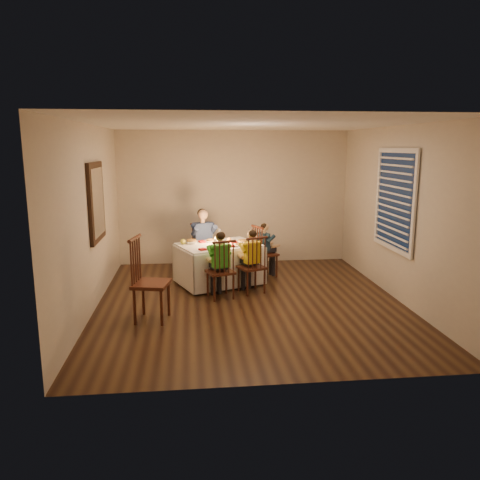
{
  "coord_description": "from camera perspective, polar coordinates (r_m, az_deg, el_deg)",
  "views": [
    {
      "loc": [
        -0.86,
        -6.65,
        2.3
      ],
      "look_at": [
        -0.13,
        0.15,
        0.92
      ],
      "focal_mm": 35.0,
      "sensor_mm": 36.0,
      "label": 1
    }
  ],
  "objects": [
    {
      "name": "chair_extra",
      "position": [
        6.5,
        -10.59,
        -9.54
      ],
      "size": [
        0.53,
        0.55,
        1.14
      ],
      "primitive_type": null,
      "rotation": [
        0.0,
        0.0,
        1.37
      ],
      "color": "#3B1510",
      "rests_on": "ground"
    },
    {
      "name": "dining_table",
      "position": [
        7.88,
        -2.59,
        -1.92
      ],
      "size": [
        1.58,
        1.37,
        0.65
      ],
      "rotation": [
        0.0,
        0.0,
        0.38
      ],
      "color": "silver",
      "rests_on": "ground"
    },
    {
      "name": "wall_mirror",
      "position": [
        7.13,
        -17.1,
        4.45
      ],
      "size": [
        0.06,
        0.95,
        1.15
      ],
      "color": "black",
      "rests_on": "wall_left"
    },
    {
      "name": "wall_left",
      "position": [
        6.87,
        -17.73,
        2.48
      ],
      "size": [
        0.02,
        5.0,
        2.6
      ],
      "primitive_type": "cube",
      "color": "#BCB0A0",
      "rests_on": "ground"
    },
    {
      "name": "adult",
      "position": [
        8.6,
        -4.43,
        -4.15
      ],
      "size": [
        0.53,
        0.51,
        1.2
      ],
      "primitive_type": null,
      "rotation": [
        0.0,
        0.0,
        0.32
      ],
      "color": "navy",
      "rests_on": "ground"
    },
    {
      "name": "squash",
      "position": [
        7.87,
        -6.96,
        -0.2
      ],
      "size": [
        0.09,
        0.09,
        0.09
      ],
      "primitive_type": "sphere",
      "color": "yellow",
      "rests_on": "dining_table"
    },
    {
      "name": "chair_near_right",
      "position": [
        7.53,
        1.4,
        -6.39
      ],
      "size": [
        0.49,
        0.48,
        0.93
      ],
      "primitive_type": null,
      "rotation": [
        0.0,
        0.0,
        3.52
      ],
      "color": "#3B1510",
      "rests_on": "ground"
    },
    {
      "name": "setting_teal",
      "position": [
        8.02,
        0.4,
        -0.16
      ],
      "size": [
        0.34,
        0.34,
        0.02
      ],
      "primitive_type": "cylinder",
      "rotation": [
        0.0,
        0.0,
        0.38
      ],
      "color": "silver",
      "rests_on": "dining_table"
    },
    {
      "name": "ground",
      "position": [
        7.09,
        1.2,
        -7.53
      ],
      "size": [
        5.0,
        5.0,
        0.0
      ],
      "primitive_type": "plane",
      "color": "black",
      "rests_on": "ground"
    },
    {
      "name": "chair_adult",
      "position": [
        8.6,
        -4.43,
        -4.15
      ],
      "size": [
        0.48,
        0.47,
        0.93
      ],
      "primitive_type": null,
      "rotation": [
        0.0,
        0.0,
        0.32
      ],
      "color": "#3B1510",
      "rests_on": "ground"
    },
    {
      "name": "window_blinds",
      "position": [
        7.46,
        18.26,
        4.67
      ],
      "size": [
        0.07,
        1.34,
        1.54
      ],
      "color": "black",
      "rests_on": "wall_right"
    },
    {
      "name": "wall_right",
      "position": [
        7.41,
        18.79,
        3.03
      ],
      "size": [
        0.02,
        5.0,
        2.6
      ],
      "primitive_type": "cube",
      "color": "#BCB0A0",
      "rests_on": "ground"
    },
    {
      "name": "child_green",
      "position": [
        7.28,
        -2.39,
        -7.04
      ],
      "size": [
        0.42,
        0.4,
        1.04
      ],
      "primitive_type": null,
      "rotation": [
        0.0,
        0.0,
        3.45
      ],
      "color": "green",
      "rests_on": "ground"
    },
    {
      "name": "serving_bowl",
      "position": [
        7.91,
        -5.95,
        -0.26
      ],
      "size": [
        0.22,
        0.22,
        0.05
      ],
      "primitive_type": "imported",
      "rotation": [
        0.0,
        0.0,
        0.07
      ],
      "color": "silver",
      "rests_on": "dining_table"
    },
    {
      "name": "wall_back",
      "position": [
        9.25,
        -0.74,
        5.18
      ],
      "size": [
        4.5,
        0.02,
        2.6
      ],
      "primitive_type": "cube",
      "color": "#BCB0A0",
      "rests_on": "ground"
    },
    {
      "name": "setting_yellow",
      "position": [
        7.72,
        0.11,
        -0.62
      ],
      "size": [
        0.34,
        0.34,
        0.02
      ],
      "primitive_type": "cylinder",
      "rotation": [
        0.0,
        0.0,
        0.38
      ],
      "color": "silver",
      "rests_on": "dining_table"
    },
    {
      "name": "chair_near_left",
      "position": [
        7.28,
        -2.39,
        -7.04
      ],
      "size": [
        0.48,
        0.46,
        0.93
      ],
      "primitive_type": null,
      "rotation": [
        0.0,
        0.0,
        3.45
      ],
      "color": "#3B1510",
      "rests_on": "ground"
    },
    {
      "name": "child_yellow",
      "position": [
        7.53,
        1.4,
        -6.39
      ],
      "size": [
        0.41,
        0.4,
        1.02
      ],
      "primitive_type": null,
      "rotation": [
        0.0,
        0.0,
        3.52
      ],
      "color": "yellow",
      "rests_on": "ground"
    },
    {
      "name": "ceiling",
      "position": [
        6.71,
        1.29,
        13.95
      ],
      "size": [
        5.0,
        5.0,
        0.0
      ],
      "primitive_type": "plane",
      "color": "white",
      "rests_on": "wall_back"
    },
    {
      "name": "orange_fruit",
      "position": [
        7.96,
        -1.33,
        -0.02
      ],
      "size": [
        0.08,
        0.08,
        0.08
      ],
      "primitive_type": "sphere",
      "color": "orange",
      "rests_on": "dining_table"
    },
    {
      "name": "setting_adult",
      "position": [
        8.07,
        -3.47,
        -0.1
      ],
      "size": [
        0.34,
        0.34,
        0.02
      ],
      "primitive_type": "cylinder",
      "rotation": [
        0.0,
        0.0,
        0.38
      ],
      "color": "silver",
      "rests_on": "dining_table"
    },
    {
      "name": "child_teal",
      "position": [
        8.44,
        3.05,
        -4.43
      ],
      "size": [
        0.37,
        0.38,
        0.97
      ],
      "primitive_type": null,
      "rotation": [
        0.0,
        0.0,
        1.99
      ],
      "color": "#1A3142",
      "rests_on": "ground"
    },
    {
      "name": "candle_left",
      "position": [
        7.8,
        -3.0,
        -0.2
      ],
      "size": [
        0.06,
        0.06,
        0.1
      ],
      "primitive_type": "cylinder",
      "color": "white",
      "rests_on": "dining_table"
    },
    {
      "name": "chair_end",
      "position": [
        8.44,
        3.05,
        -4.43
      ],
      "size": [
        0.49,
        0.5,
        0.93
      ],
      "primitive_type": null,
      "rotation": [
        0.0,
        0.0,
        1.99
      ],
      "color": "#3B1510",
      "rests_on": "ground"
    },
    {
      "name": "setting_green",
      "position": [
        7.47,
        -3.33,
        -1.03
      ],
      "size": [
        0.34,
        0.34,
        0.02
      ],
      "primitive_type": "cylinder",
      "rotation": [
        0.0,
        0.0,
        0.38
      ],
      "color": "silver",
      "rests_on": "dining_table"
    },
    {
      "name": "candle_right",
      "position": [
        7.85,
        -2.24,
        -0.12
      ],
      "size": [
        0.06,
        0.06,
        0.1
      ],
      "primitive_type": "cylinder",
      "color": "white",
      "rests_on": "dining_table"
    }
  ]
}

